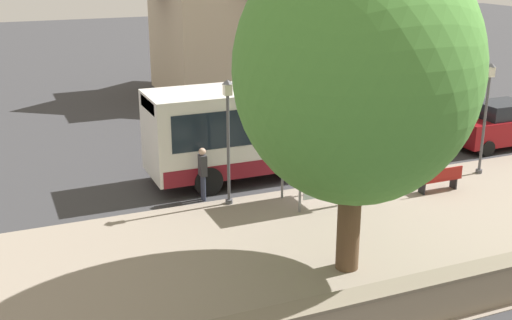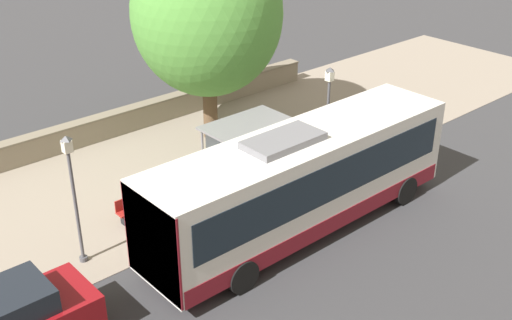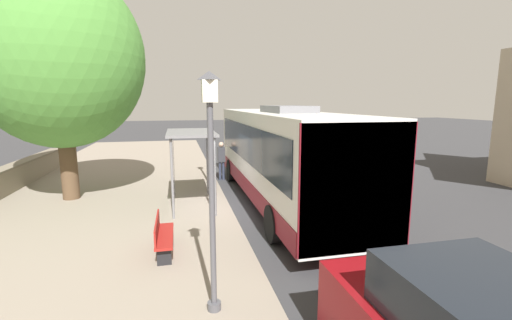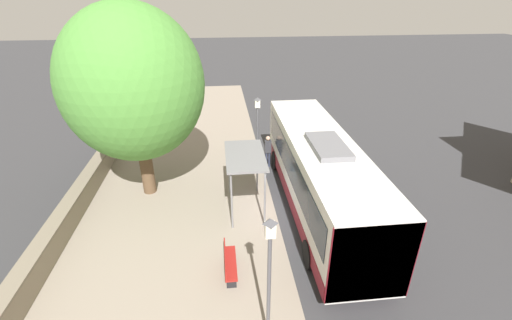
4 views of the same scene
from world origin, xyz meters
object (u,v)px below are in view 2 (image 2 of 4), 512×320
Objects in this scene: bench at (140,205)px; shade_tree at (207,14)px; pedestrian at (351,146)px; street_lamp_far at (328,112)px; bus_shelter at (242,134)px; bus at (301,180)px; street_lamp_near at (73,190)px.

bench is 0.20× the size of shade_tree.
street_lamp_far is at bearing -134.24° from pedestrian.
bus is at bearing -6.22° from bus_shelter.
pedestrian is 1.66m from street_lamp_far.
street_lamp_near reaches higher than pedestrian.
street_lamp_far is at bearing 71.97° from bus_shelter.
bench is at bearing -138.86° from bus.
bus_shelter is at bearing 92.09° from street_lamp_near.
pedestrian is at bearing 45.76° from street_lamp_far.
bus_shelter is 3.35m from street_lamp_far.
bus is 5.47m from bench.
bench is 3.40m from street_lamp_near.
street_lamp_far is (-2.22, 3.53, 0.62)m from bus.
bus_shelter is 5.61m from shade_tree.
pedestrian is at bearing 81.99° from street_lamp_near.
bench is at bearing -57.99° from shade_tree.
pedestrian is 0.44× the size of street_lamp_near.
street_lamp_near reaches higher than bench.
bench is (-3.99, -3.49, -1.35)m from bus.
pedestrian is at bearing 66.35° from bus_shelter.
bench is 7.50m from street_lamp_far.
street_lamp_near reaches higher than bus_shelter.
street_lamp_near is 1.00× the size of street_lamp_far.
street_lamp_near is at bearing -87.91° from bus_shelter.
shade_tree is at bearing -166.49° from street_lamp_far.
street_lamp_near is at bearing -98.01° from pedestrian.
street_lamp_far reaches higher than bus_shelter.
bus_shelter is 4.26m from bench.
street_lamp_far is at bearing 75.85° from bench.
street_lamp_far is 6.15m from shade_tree.
street_lamp_near is (0.97, -2.59, 1.98)m from bench.
bus_shelter is at bearing 173.78° from bus.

